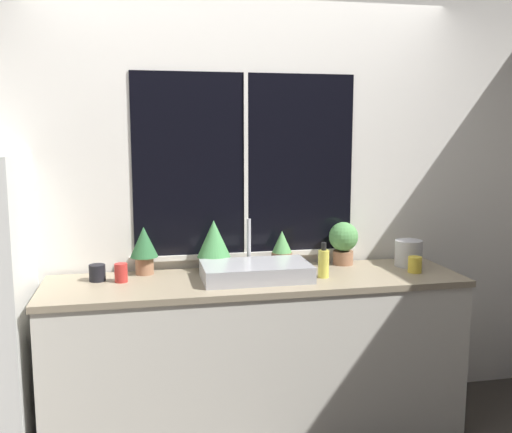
{
  "coord_description": "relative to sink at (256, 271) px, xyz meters",
  "views": [
    {
      "loc": [
        -0.63,
        -2.75,
        1.73
      ],
      "look_at": [
        -0.01,
        0.29,
        1.27
      ],
      "focal_mm": 40.0,
      "sensor_mm": 36.0,
      "label": 1
    }
  ],
  "objects": [
    {
      "name": "soap_bottle",
      "position": [
        0.38,
        -0.04,
        0.04
      ],
      "size": [
        0.06,
        0.06,
        0.2
      ],
      "color": "#DBD14C",
      "rests_on": "counter"
    },
    {
      "name": "wall_back",
      "position": [
        0.01,
        0.38,
        0.39
      ],
      "size": [
        8.0,
        0.09,
        2.7
      ],
      "color": "silver",
      "rests_on": "ground_plane"
    },
    {
      "name": "potted_plant_center_right",
      "position": [
        0.21,
        0.24,
        0.06
      ],
      "size": [
        0.13,
        0.13,
        0.22
      ],
      "color": "#9E6B4C",
      "rests_on": "counter"
    },
    {
      "name": "sink",
      "position": [
        0.0,
        0.0,
        0.0
      ],
      "size": [
        0.6,
        0.4,
        0.31
      ],
      "color": "#ADADB2",
      "rests_on": "counter"
    },
    {
      "name": "mug_black",
      "position": [
        -0.86,
        0.14,
        -0.0
      ],
      "size": [
        0.09,
        0.09,
        0.09
      ],
      "color": "black",
      "rests_on": "counter"
    },
    {
      "name": "wall_right",
      "position": [
        2.13,
        1.22,
        0.39
      ],
      "size": [
        0.06,
        7.0,
        2.7
      ],
      "color": "silver",
      "rests_on": "ground_plane"
    },
    {
      "name": "potted_plant_far_right",
      "position": [
        0.6,
        0.24,
        0.1
      ],
      "size": [
        0.18,
        0.18,
        0.26
      ],
      "color": "#9E6B4C",
      "rests_on": "counter"
    },
    {
      "name": "kettle",
      "position": [
        0.98,
        0.12,
        0.04
      ],
      "size": [
        0.16,
        0.16,
        0.18
      ],
      "color": "#B2B2B7",
      "rests_on": "counter"
    },
    {
      "name": "mug_red",
      "position": [
        -0.73,
        0.09,
        0.01
      ],
      "size": [
        0.07,
        0.07,
        0.1
      ],
      "color": "#B72D28",
      "rests_on": "counter"
    },
    {
      "name": "potted_plant_far_left",
      "position": [
        -0.6,
        0.24,
        0.12
      ],
      "size": [
        0.16,
        0.16,
        0.28
      ],
      "color": "#9E6B4C",
      "rests_on": "counter"
    },
    {
      "name": "potted_plant_center_left",
      "position": [
        -0.2,
        0.24,
        0.13
      ],
      "size": [
        0.2,
        0.2,
        0.3
      ],
      "color": "#9E6B4C",
      "rests_on": "counter"
    },
    {
      "name": "mug_yellow",
      "position": [
        0.94,
        -0.04,
        0.0
      ],
      "size": [
        0.08,
        0.08,
        0.09
      ],
      "color": "gold",
      "rests_on": "counter"
    },
    {
      "name": "counter",
      "position": [
        0.01,
        0.02,
        -0.5
      ],
      "size": [
        2.34,
        0.61,
        0.92
      ],
      "color": "silver",
      "rests_on": "ground_plane"
    }
  ]
}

